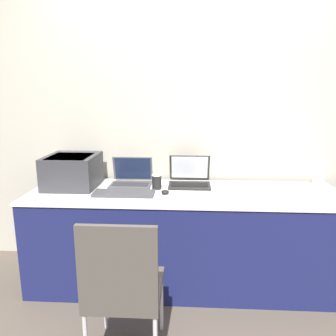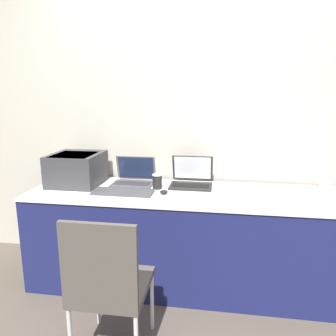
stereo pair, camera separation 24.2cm
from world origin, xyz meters
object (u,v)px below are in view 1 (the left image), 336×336
laptop_right (189,179)px  chair (123,284)px  metal_pitcher (319,175)px  laptop_left (131,179)px  external_keyboard (124,193)px  coffee_cup (157,182)px  mouse (165,192)px  printer (72,170)px

laptop_right → chair: size_ratio=0.38×
metal_pitcher → laptop_left: bearing=-178.9°
external_keyboard → laptop_right: bearing=31.6°
coffee_cup → chair: (-0.10, -0.94, -0.32)m
laptop_right → mouse: laptop_right is taller
laptop_left → metal_pitcher: laptop_left is taller
laptop_right → external_keyboard: (-0.50, -0.31, -0.04)m
laptop_left → external_keyboard: laptop_left is taller
external_keyboard → metal_pitcher: bearing=11.3°
printer → chair: bearing=-58.8°
external_keyboard → mouse: (0.31, 0.03, 0.01)m
mouse → chair: chair is taller
coffee_cup → laptop_right: bearing=28.1°
laptop_left → external_keyboard: size_ratio=0.73×
printer → metal_pitcher: 2.01m
external_keyboard → coffee_cup: (0.24, 0.17, 0.05)m
laptop_left → laptop_right: size_ratio=0.99×
laptop_left → chair: 1.11m
coffee_cup → metal_pitcher: (1.31, 0.14, 0.04)m
printer → laptop_left: size_ratio=1.30×
printer → external_keyboard: bearing=-24.2°
laptop_left → coffee_cup: bearing=-27.0°
external_keyboard → metal_pitcher: metal_pitcher is taller
laptop_right → chair: 1.18m
laptop_right → coffee_cup: (-0.26, -0.14, 0.01)m
printer → laptop_left: (0.47, 0.07, -0.09)m
laptop_left → printer: bearing=-171.0°
laptop_left → metal_pitcher: bearing=1.1°
mouse → external_keyboard: bearing=-174.6°
external_keyboard → chair: 0.83m
printer → laptop_right: 0.96m
laptop_left → metal_pitcher: (1.54, 0.03, 0.04)m
mouse → printer: bearing=167.1°
printer → laptop_right: size_ratio=1.28×
metal_pitcher → printer: bearing=-177.0°
metal_pitcher → laptop_right: bearing=-179.8°
laptop_right → chair: (-0.36, -1.08, -0.31)m
coffee_cup → mouse: (0.08, -0.14, -0.04)m
coffee_cup → chair: bearing=-96.0°
laptop_left → mouse: size_ratio=5.59×
laptop_left → laptop_right: 0.49m
laptop_right → coffee_cup: laptop_right is taller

